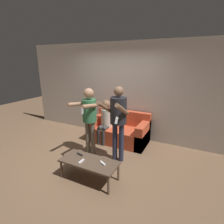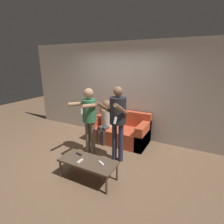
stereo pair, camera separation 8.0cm
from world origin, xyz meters
name	(u,v)px [view 1 (the left image)]	position (x,y,z in m)	size (l,w,h in m)	color
ground_plane	(91,160)	(0.00, 0.00, 0.00)	(14.00, 14.00, 0.00)	brown
wall_back	(121,91)	(0.00, 1.65, 1.35)	(6.40, 0.06, 2.70)	beige
couch	(120,131)	(0.16, 1.22, 0.29)	(1.57, 0.82, 0.83)	#C64C2D
person_standing_left	(89,114)	(-0.21, 0.28, 1.00)	(0.44, 0.70, 1.60)	#6B6051
person_standing_right	(118,116)	(0.53, 0.28, 1.07)	(0.47, 0.73, 1.69)	#282D47
person_seated	(106,119)	(-0.19, 1.05, 0.64)	(0.31, 0.53, 1.17)	#383838
coffee_table	(89,163)	(0.33, -0.56, 0.35)	(1.10, 0.49, 0.39)	brown
remote_near	(81,161)	(0.22, -0.66, 0.40)	(0.04, 0.15, 0.02)	white
remote_mid	(103,163)	(0.60, -0.53, 0.40)	(0.15, 0.10, 0.02)	white
remote_far	(80,154)	(0.04, -0.46, 0.40)	(0.15, 0.07, 0.02)	black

